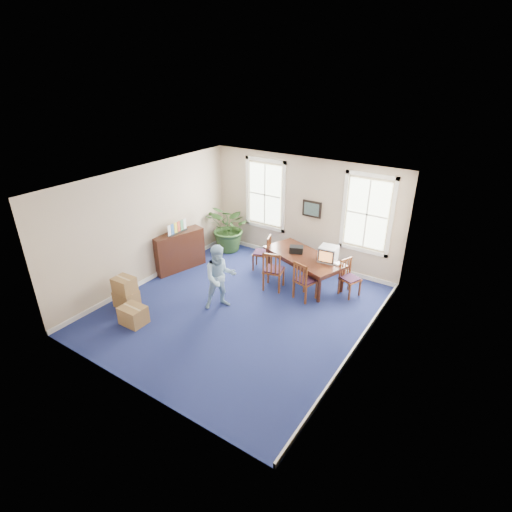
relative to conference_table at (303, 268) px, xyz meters
The scene contains 25 objects.
floor 2.28m from the conference_table, 106.59° to the right, with size 6.50×6.50×0.00m, color navy.
ceiling 3.59m from the conference_table, 106.59° to the right, with size 6.50×6.50×0.00m, color white.
wall_back 1.75m from the conference_table, 120.13° to the left, with size 6.50×6.50×0.00m, color tan.
wall_front 5.57m from the conference_table, 96.76° to the right, with size 6.50×6.50×0.00m, color tan.
wall_left 4.39m from the conference_table, 149.46° to the right, with size 6.50×6.50×0.00m, color tan.
wall_right 3.41m from the conference_table, 42.30° to the right, with size 6.50×6.50×0.00m, color tan.
baseboard_back 1.29m from the conference_table, 120.82° to the left, with size 6.00×0.04×0.12m, color white.
baseboard_left 4.21m from the conference_table, 149.25° to the right, with size 0.04×6.50×0.12m, color white.
baseboard_right 3.19m from the conference_table, 42.66° to the right, with size 0.04×6.50×0.12m, color white.
window_left 2.68m from the conference_table, 150.84° to the left, with size 1.40×0.12×2.20m, color white, non-canonical shape.
window_right 2.24m from the conference_table, 40.66° to the left, with size 1.40×0.12×2.20m, color white, non-canonical shape.
wall_picture 1.75m from the conference_table, 107.89° to the left, with size 0.58×0.06×0.48m, color black, non-canonical shape.
conference_table is the anchor object (origin of this frame).
crt_tv 0.91m from the conference_table, ahead, with size 0.45×0.49×0.41m, color #B7B7BC, non-canonical shape.
game_console 1.08m from the conference_table, ahead, with size 0.14×0.17×0.04m, color white.
equipment_bag 0.56m from the conference_table, 168.69° to the left, with size 0.37×0.24×0.18m, color black.
chair_near_left 0.94m from the conference_table, 120.96° to the right, with size 0.51×0.51×1.13m, color brown, non-canonical shape.
chair_near_right 0.93m from the conference_table, 59.04° to the right, with size 0.48×0.48×1.06m, color brown, non-canonical shape.
chair_end_left 1.37m from the conference_table, behind, with size 0.47×0.47×1.05m, color brown, non-canonical shape.
chair_end_right 1.37m from the conference_table, ahead, with size 0.44×0.44×0.98m, color brown, non-canonical shape.
man 2.58m from the conference_table, 115.52° to the right, with size 0.81×0.63×1.66m, color #97BFE1.
credenza 3.65m from the conference_table, 158.57° to the right, with size 0.44×1.53×1.20m, color #3F1D11.
brochure_rack 3.75m from the conference_table, 158.44° to the right, with size 0.14×0.78×0.34m, color #99999E, non-canonical shape.
potted_plant 2.96m from the conference_table, 169.95° to the left, with size 1.42×1.23×1.58m, color #2C4F20.
cardboard_boxes 4.51m from the conference_table, 129.66° to the right, with size 1.46×1.46×0.83m, color #9E723F, non-canonical shape.
Camera 1 is at (4.95, -6.75, 5.50)m, focal length 28.00 mm.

